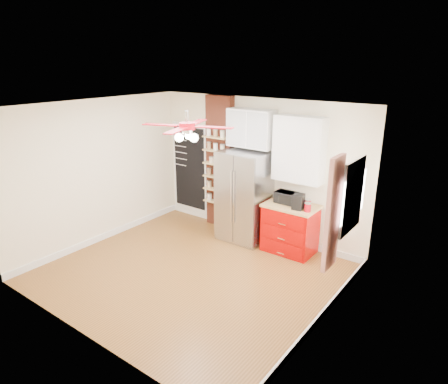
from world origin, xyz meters
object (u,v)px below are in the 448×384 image
Objects in this scene: toaster_oven at (286,197)px; canister_left at (308,208)px; ceiling_fan at (187,126)px; coffee_maker at (298,202)px; pantry_jar_oats at (212,160)px; red_cabinet at (290,228)px; fridge at (244,196)px.

toaster_oven is 0.53m from canister_left.
ceiling_fan is 2.37m from coffee_maker.
pantry_jar_oats reaches higher than coffee_maker.
coffee_maker is (1.10, 1.57, -1.39)m from ceiling_fan.
ceiling_fan is 2.36m from toaster_oven.
red_cabinet is 0.67× the size of ceiling_fan.
ceiling_fan is 3.66× the size of toaster_oven.
canister_left is (1.29, 1.55, -1.45)m from ceiling_fan.
red_cabinet is 0.62m from coffee_maker.
toaster_oven reaches higher than canister_left.
canister_left is at bearing 50.19° from ceiling_fan.
toaster_oven is at bearing 65.25° from ceiling_fan.
canister_left is at bearing -19.00° from toaster_oven.
fridge is 4.58× the size of toaster_oven.
coffee_maker is 0.20m from canister_left.
fridge is 6.57× the size of coffee_maker.
canister_left is (0.37, -0.13, 0.52)m from red_cabinet.
pantry_jar_oats is (-1.86, 0.08, 0.98)m from red_cabinet.
coffee_maker is (1.15, -0.06, 0.16)m from fridge.
pantry_jar_oats is (-1.73, 0.05, 0.42)m from toaster_oven.
coffee_maker is (0.18, -0.11, 0.58)m from red_cabinet.
red_cabinet is at bearing 160.32° from canister_left.
coffee_maker is at bearing -5.25° from pantry_jar_oats.
canister_left is at bearing -5.40° from pantry_jar_oats.
fridge reaches higher than toaster_oven.
ceiling_fan is at bearing -118.71° from red_cabinet.
coffee_maker is 2.30× the size of pantry_jar_oats.
ceiling_fan is (-0.92, -1.68, 1.97)m from red_cabinet.
toaster_oven is (-0.13, 0.03, 0.55)m from red_cabinet.
coffee_maker is at bearing -2.95° from fridge.
ceiling_fan is (0.05, -1.63, 1.55)m from fridge.
pantry_jar_oats is (-2.23, 0.21, 0.46)m from canister_left.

